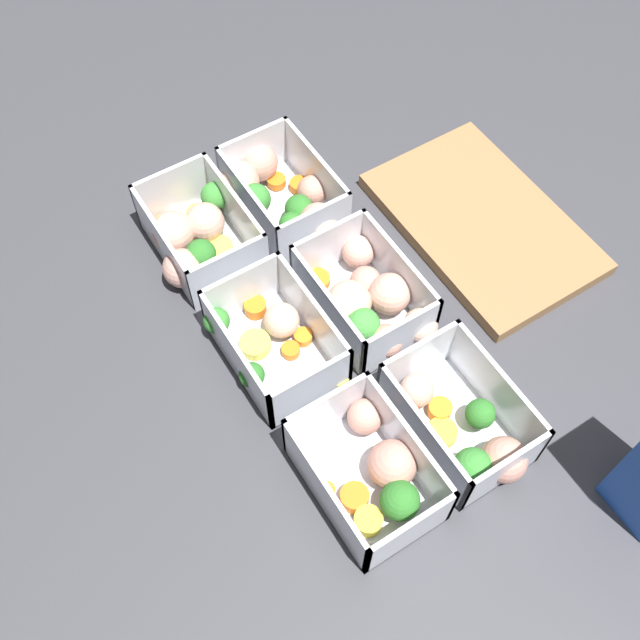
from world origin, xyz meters
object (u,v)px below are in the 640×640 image
object	(u,v)px
container_far_center	(370,300)
container_far_left	(279,195)
container_near_center	(272,339)
container_near_right	(376,470)
container_far_right	(465,428)
container_near_left	(195,236)

from	to	relation	value
container_far_center	container_far_left	bearing A→B (deg)	-177.60
container_near_center	container_near_right	size ratio (longest dim) A/B	1.03
container_near_right	container_far_center	distance (m)	0.20
container_near_center	container_far_left	distance (m)	0.20
container_far_right	container_far_left	bearing A→B (deg)	-179.67
container_near_left	container_far_right	size ratio (longest dim) A/B	0.90
container_near_left	container_far_right	world-z (taller)	same
container_near_left	container_near_center	world-z (taller)	same
container_near_right	container_far_left	world-z (taller)	same
container_far_left	container_far_center	bearing A→B (deg)	2.40
container_near_left	container_far_left	world-z (taller)	same
container_near_center	container_far_left	bearing A→B (deg)	147.26
container_near_left	container_near_right	world-z (taller)	same
container_far_left	container_far_right	bearing A→B (deg)	0.33
container_near_center	container_far_right	bearing A→B (deg)	29.97
container_near_center	container_near_right	xyz separation A→B (m)	(0.18, 0.01, 0.00)
container_near_left	container_near_right	size ratio (longest dim) A/B	0.99
container_near_left	container_near_right	bearing A→B (deg)	2.86
container_near_left	container_near_center	xyz separation A→B (m)	(0.17, 0.01, -0.00)
container_near_center	container_far_left	world-z (taller)	same
container_far_center	container_far_right	size ratio (longest dim) A/B	1.02
container_near_right	container_near_left	bearing A→B (deg)	-177.14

